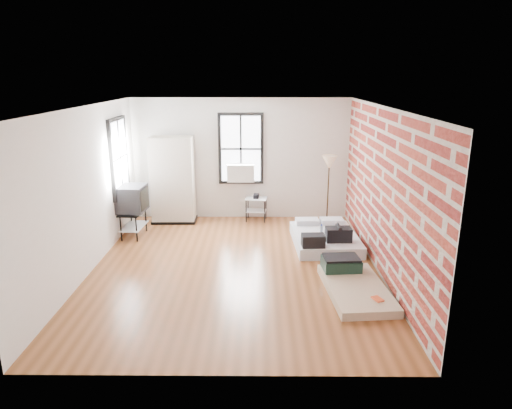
{
  "coord_description": "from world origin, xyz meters",
  "views": [
    {
      "loc": [
        0.43,
        -7.45,
        3.32
      ],
      "look_at": [
        0.37,
        0.3,
        1.09
      ],
      "focal_mm": 32.0,
      "sensor_mm": 36.0,
      "label": 1
    }
  ],
  "objects_px": {
    "wardrobe": "(173,180)",
    "side_table": "(256,203)",
    "tv_stand": "(132,200)",
    "floor_lamp": "(329,166)",
    "mattress_bare": "(352,283)",
    "mattress_main": "(325,238)"
  },
  "relations": [
    {
      "from": "tv_stand",
      "to": "mattress_bare",
      "type": "bearing_deg",
      "value": -27.2
    },
    {
      "from": "tv_stand",
      "to": "floor_lamp",
      "type": "bearing_deg",
      "value": 16.84
    },
    {
      "from": "mattress_main",
      "to": "mattress_bare",
      "type": "xyz_separation_m",
      "value": [
        0.17,
        -1.95,
        -0.04
      ]
    },
    {
      "from": "mattress_main",
      "to": "mattress_bare",
      "type": "bearing_deg",
      "value": -87.76
    },
    {
      "from": "mattress_main",
      "to": "wardrobe",
      "type": "xyz_separation_m",
      "value": [
        -3.29,
        1.5,
        0.83
      ]
    },
    {
      "from": "side_table",
      "to": "floor_lamp",
      "type": "height_order",
      "value": "floor_lamp"
    },
    {
      "from": "wardrobe",
      "to": "side_table",
      "type": "distance_m",
      "value": 1.98
    },
    {
      "from": "tv_stand",
      "to": "mattress_main",
      "type": "bearing_deg",
      "value": -3.65
    },
    {
      "from": "side_table",
      "to": "floor_lamp",
      "type": "distance_m",
      "value": 1.87
    },
    {
      "from": "mattress_main",
      "to": "floor_lamp",
      "type": "distance_m",
      "value": 1.92
    },
    {
      "from": "wardrobe",
      "to": "side_table",
      "type": "height_order",
      "value": "wardrobe"
    },
    {
      "from": "mattress_bare",
      "to": "floor_lamp",
      "type": "height_order",
      "value": "floor_lamp"
    },
    {
      "from": "wardrobe",
      "to": "tv_stand",
      "type": "xyz_separation_m",
      "value": [
        -0.67,
        -1.01,
        -0.19
      ]
    },
    {
      "from": "mattress_main",
      "to": "tv_stand",
      "type": "height_order",
      "value": "tv_stand"
    },
    {
      "from": "floor_lamp",
      "to": "wardrobe",
      "type": "bearing_deg",
      "value": 180.0
    },
    {
      "from": "side_table",
      "to": "tv_stand",
      "type": "distance_m",
      "value": 2.81
    },
    {
      "from": "side_table",
      "to": "wardrobe",
      "type": "bearing_deg",
      "value": -177.89
    },
    {
      "from": "side_table",
      "to": "tv_stand",
      "type": "xyz_separation_m",
      "value": [
        -2.57,
        -1.08,
        0.36
      ]
    },
    {
      "from": "side_table",
      "to": "floor_lamp",
      "type": "xyz_separation_m",
      "value": [
        1.64,
        -0.07,
        0.89
      ]
    },
    {
      "from": "floor_lamp",
      "to": "tv_stand",
      "type": "height_order",
      "value": "floor_lamp"
    },
    {
      "from": "wardrobe",
      "to": "tv_stand",
      "type": "height_order",
      "value": "wardrobe"
    },
    {
      "from": "mattress_bare",
      "to": "tv_stand",
      "type": "height_order",
      "value": "tv_stand"
    }
  ]
}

